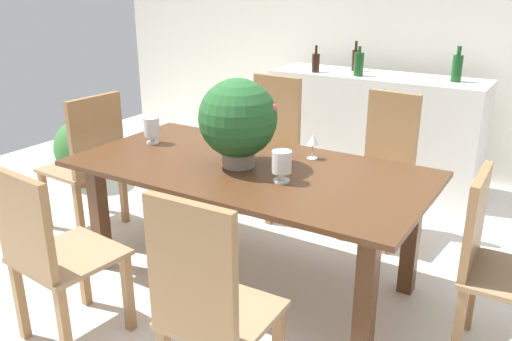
{
  "coord_description": "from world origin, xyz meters",
  "views": [
    {
      "loc": [
        1.55,
        -2.37,
        1.75
      ],
      "look_at": [
        -0.05,
        0.22,
        0.65
      ],
      "focal_mm": 37.28,
      "sensor_mm": 36.0,
      "label": 1
    }
  ],
  "objects_px": {
    "chair_far_left": "(270,138)",
    "chair_near_right": "(208,305)",
    "crystal_vase_center_near": "(282,163)",
    "kitchen_counter": "(373,130)",
    "chair_near_left": "(49,250)",
    "crystal_vase_left": "(152,128)",
    "dining_table": "(248,183)",
    "chair_foot_end": "(493,260)",
    "flower_centerpiece": "(238,120)",
    "wine_bottle_clear": "(355,59)",
    "wine_bottle_dark": "(457,67)",
    "wine_bottle_tall": "(316,62)",
    "wine_bottle_green": "(359,64)",
    "chair_far_right": "(384,160)",
    "chair_head_end": "(90,157)",
    "potted_plant_floor": "(81,150)",
    "wine_glass": "(313,141)"
  },
  "relations": [
    {
      "from": "crystal_vase_left",
      "to": "kitchen_counter",
      "type": "height_order",
      "value": "kitchen_counter"
    },
    {
      "from": "chair_near_left",
      "to": "kitchen_counter",
      "type": "distance_m",
      "value": 3.07
    },
    {
      "from": "chair_far_left",
      "to": "kitchen_counter",
      "type": "relative_size",
      "value": 0.57
    },
    {
      "from": "dining_table",
      "to": "wine_bottle_tall",
      "type": "height_order",
      "value": "wine_bottle_tall"
    },
    {
      "from": "potted_plant_floor",
      "to": "chair_far_right",
      "type": "bearing_deg",
      "value": 10.02
    },
    {
      "from": "chair_far_right",
      "to": "crystal_vase_center_near",
      "type": "distance_m",
      "value": 1.2
    },
    {
      "from": "wine_glass",
      "to": "wine_bottle_dark",
      "type": "distance_m",
      "value": 1.77
    },
    {
      "from": "chair_far_right",
      "to": "chair_foot_end",
      "type": "relative_size",
      "value": 1.1
    },
    {
      "from": "chair_foot_end",
      "to": "flower_centerpiece",
      "type": "bearing_deg",
      "value": 89.68
    },
    {
      "from": "crystal_vase_left",
      "to": "wine_bottle_green",
      "type": "bearing_deg",
      "value": 68.68
    },
    {
      "from": "chair_far_right",
      "to": "wine_bottle_green",
      "type": "relative_size",
      "value": 4.14
    },
    {
      "from": "chair_head_end",
      "to": "wine_bottle_tall",
      "type": "height_order",
      "value": "wine_bottle_tall"
    },
    {
      "from": "chair_head_end",
      "to": "wine_bottle_dark",
      "type": "relative_size",
      "value": 3.59
    },
    {
      "from": "wine_bottle_tall",
      "to": "wine_bottle_clear",
      "type": "xyz_separation_m",
      "value": [
        0.27,
        0.25,
        0.01
      ]
    },
    {
      "from": "dining_table",
      "to": "chair_foot_end",
      "type": "xyz_separation_m",
      "value": [
        1.35,
        -0.0,
        -0.11
      ]
    },
    {
      "from": "chair_foot_end",
      "to": "wine_bottle_tall",
      "type": "bearing_deg",
      "value": 43.23
    },
    {
      "from": "flower_centerpiece",
      "to": "crystal_vase_left",
      "type": "xyz_separation_m",
      "value": [
        -0.73,
        0.08,
        -0.17
      ]
    },
    {
      "from": "chair_far_left",
      "to": "crystal_vase_left",
      "type": "distance_m",
      "value": 1.07
    },
    {
      "from": "crystal_vase_center_near",
      "to": "chair_head_end",
      "type": "bearing_deg",
      "value": 176.04
    },
    {
      "from": "chair_near_left",
      "to": "kitchen_counter",
      "type": "height_order",
      "value": "kitchen_counter"
    },
    {
      "from": "dining_table",
      "to": "wine_bottle_clear",
      "type": "distance_m",
      "value": 2.15
    },
    {
      "from": "chair_near_left",
      "to": "chair_head_end",
      "type": "xyz_separation_m",
      "value": [
        -0.86,
        1.03,
        0.03
      ]
    },
    {
      "from": "crystal_vase_center_near",
      "to": "flower_centerpiece",
      "type": "bearing_deg",
      "value": 164.55
    },
    {
      "from": "chair_far_left",
      "to": "chair_near_right",
      "type": "xyz_separation_m",
      "value": [
        0.93,
        -2.08,
        -0.01
      ]
    },
    {
      "from": "dining_table",
      "to": "wine_bottle_clear",
      "type": "xyz_separation_m",
      "value": [
        -0.2,
        2.09,
        0.45
      ]
    },
    {
      "from": "dining_table",
      "to": "chair_foot_end",
      "type": "bearing_deg",
      "value": -0.09
    },
    {
      "from": "chair_far_right",
      "to": "chair_foot_end",
      "type": "height_order",
      "value": "chair_far_right"
    },
    {
      "from": "chair_near_right",
      "to": "wine_bottle_clear",
      "type": "xyz_separation_m",
      "value": [
        -0.66,
        3.13,
        0.52
      ]
    },
    {
      "from": "chair_far_right",
      "to": "chair_near_right",
      "type": "height_order",
      "value": "chair_near_right"
    },
    {
      "from": "chair_far_left",
      "to": "potted_plant_floor",
      "type": "xyz_separation_m",
      "value": [
        -1.67,
        -0.47,
        -0.25
      ]
    },
    {
      "from": "chair_far_right",
      "to": "kitchen_counter",
      "type": "relative_size",
      "value": 0.55
    },
    {
      "from": "wine_glass",
      "to": "crystal_vase_center_near",
      "type": "bearing_deg",
      "value": -86.33
    },
    {
      "from": "flower_centerpiece",
      "to": "wine_bottle_clear",
      "type": "distance_m",
      "value": 2.13
    },
    {
      "from": "chair_far_left",
      "to": "wine_bottle_green",
      "type": "bearing_deg",
      "value": 67.53
    },
    {
      "from": "flower_centerpiece",
      "to": "chair_near_left",
      "type": "bearing_deg",
      "value": -112.83
    },
    {
      "from": "dining_table",
      "to": "wine_bottle_green",
      "type": "xyz_separation_m",
      "value": [
        -0.07,
        1.86,
        0.45
      ]
    },
    {
      "from": "kitchen_counter",
      "to": "crystal_vase_center_near",
      "type": "bearing_deg",
      "value": -83.58
    },
    {
      "from": "dining_table",
      "to": "chair_head_end",
      "type": "distance_m",
      "value": 1.34
    },
    {
      "from": "crystal_vase_center_near",
      "to": "kitchen_counter",
      "type": "height_order",
      "value": "kitchen_counter"
    },
    {
      "from": "chair_near_left",
      "to": "flower_centerpiece",
      "type": "bearing_deg",
      "value": -107.24
    },
    {
      "from": "wine_bottle_green",
      "to": "potted_plant_floor",
      "type": "relative_size",
      "value": 0.42
    },
    {
      "from": "crystal_vase_left",
      "to": "crystal_vase_center_near",
      "type": "xyz_separation_m",
      "value": [
        1.06,
        -0.17,
        -0.0
      ]
    },
    {
      "from": "chair_far_right",
      "to": "wine_bottle_green",
      "type": "distance_m",
      "value": 1.12
    },
    {
      "from": "chair_head_end",
      "to": "crystal_vase_center_near",
      "type": "bearing_deg",
      "value": 89.71
    },
    {
      "from": "dining_table",
      "to": "chair_foot_end",
      "type": "relative_size",
      "value": 2.21
    },
    {
      "from": "kitchen_counter",
      "to": "wine_bottle_dark",
      "type": "xyz_separation_m",
      "value": [
        0.64,
        0.02,
        0.6
      ]
    },
    {
      "from": "chair_foot_end",
      "to": "chair_near_left",
      "type": "bearing_deg",
      "value": 118.15
    },
    {
      "from": "chair_far_left",
      "to": "wine_bottle_tall",
      "type": "relative_size",
      "value": 4.51
    },
    {
      "from": "wine_bottle_tall",
      "to": "chair_head_end",
      "type": "bearing_deg",
      "value": -115.25
    },
    {
      "from": "crystal_vase_left",
      "to": "wine_bottle_dark",
      "type": "height_order",
      "value": "wine_bottle_dark"
    }
  ]
}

